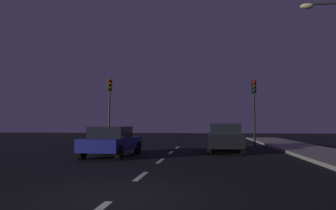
{
  "coord_description": "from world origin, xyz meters",
  "views": [
    {
      "loc": [
        1.9,
        -6.37,
        1.5
      ],
      "look_at": [
        -0.54,
        13.32,
        2.74
      ],
      "focal_mm": 33.27,
      "sensor_mm": 36.0,
      "label": 1
    }
  ],
  "objects_px": {
    "traffic_signal_left": "(109,99)",
    "traffic_signal_right": "(254,100)",
    "car_adjacent_lane": "(112,141)",
    "car_stopped_ahead": "(225,138)"
  },
  "relations": [
    {
      "from": "traffic_signal_left",
      "to": "traffic_signal_right",
      "type": "relative_size",
      "value": 1.06
    },
    {
      "from": "traffic_signal_right",
      "to": "car_adjacent_lane",
      "type": "xyz_separation_m",
      "value": [
        -7.71,
        -8.02,
        -2.51
      ]
    },
    {
      "from": "car_stopped_ahead",
      "to": "car_adjacent_lane",
      "type": "xyz_separation_m",
      "value": [
        -5.39,
        -3.11,
        -0.06
      ]
    },
    {
      "from": "traffic_signal_left",
      "to": "traffic_signal_right",
      "type": "bearing_deg",
      "value": -0.0
    },
    {
      "from": "traffic_signal_left",
      "to": "traffic_signal_right",
      "type": "xyz_separation_m",
      "value": [
        10.42,
        -0.0,
        -0.17
      ]
    },
    {
      "from": "traffic_signal_right",
      "to": "car_adjacent_lane",
      "type": "distance_m",
      "value": 11.41
    },
    {
      "from": "car_stopped_ahead",
      "to": "car_adjacent_lane",
      "type": "distance_m",
      "value": 6.23
    },
    {
      "from": "traffic_signal_left",
      "to": "car_adjacent_lane",
      "type": "xyz_separation_m",
      "value": [
        2.71,
        -8.02,
        -2.68
      ]
    },
    {
      "from": "car_stopped_ahead",
      "to": "car_adjacent_lane",
      "type": "relative_size",
      "value": 1.13
    },
    {
      "from": "traffic_signal_left",
      "to": "car_stopped_ahead",
      "type": "relative_size",
      "value": 1.08
    }
  ]
}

